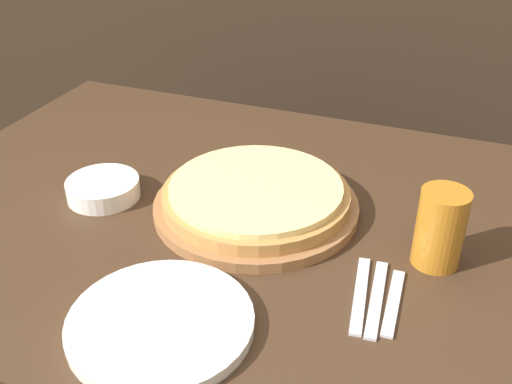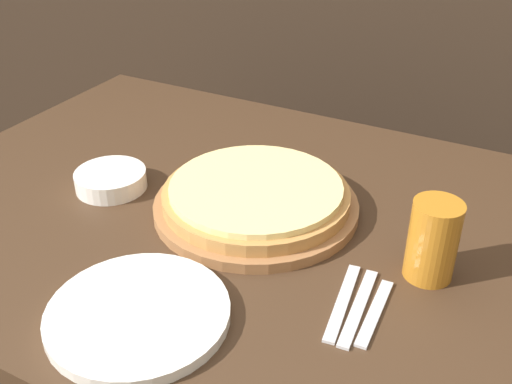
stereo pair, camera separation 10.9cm
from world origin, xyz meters
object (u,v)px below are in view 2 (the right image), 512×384
at_px(spoon, 375,313).
at_px(dinner_plate, 138,314).
at_px(pizza_on_board, 256,198).
at_px(fork, 343,302).
at_px(beer_glass, 433,237).
at_px(side_bowl, 111,180).
at_px(dinner_knife, 358,307).

bearing_deg(spoon, dinner_plate, -150.56).
relative_size(pizza_on_board, fork, 2.12).
relative_size(beer_glass, side_bowl, 0.95).
height_order(side_bowl, spoon, side_bowl).
height_order(pizza_on_board, side_bowl, pizza_on_board).
distance_m(beer_glass, dinner_plate, 0.46).
height_order(dinner_plate, side_bowl, side_bowl).
distance_m(beer_glass, fork, 0.17).
distance_m(dinner_knife, spoon, 0.03).
distance_m(side_bowl, dinner_knife, 0.56).
distance_m(beer_glass, side_bowl, 0.62).
height_order(dinner_plate, spoon, dinner_plate).
relative_size(beer_glass, fork, 0.74).
xyz_separation_m(dinner_plate, side_bowl, (-0.28, 0.27, 0.01)).
relative_size(pizza_on_board, dinner_plate, 1.42).
xyz_separation_m(beer_glass, dinner_plate, (-0.34, -0.30, -0.06)).
height_order(side_bowl, dinner_knife, side_bowl).
bearing_deg(side_bowl, pizza_on_board, 11.56).
relative_size(side_bowl, spoon, 0.92).
distance_m(fork, spoon, 0.05).
distance_m(side_bowl, spoon, 0.58).
relative_size(side_bowl, fork, 0.78).
bearing_deg(fork, spoon, -0.00).
bearing_deg(side_bowl, dinner_plate, -44.94).
bearing_deg(beer_glass, dinner_plate, -139.29).
bearing_deg(fork, pizza_on_board, 144.67).
xyz_separation_m(beer_glass, side_bowl, (-0.62, -0.02, -0.05)).
relative_size(dinner_plate, spoon, 1.76).
xyz_separation_m(pizza_on_board, dinner_plate, (-0.02, -0.33, -0.02)).
distance_m(dinner_plate, spoon, 0.34).
distance_m(beer_glass, dinner_knife, 0.16).
bearing_deg(spoon, pizza_on_board, 149.73).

